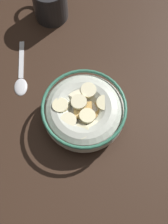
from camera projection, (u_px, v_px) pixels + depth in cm
name	position (u px, v px, depth cm)	size (l,w,h in cm)	color
ground_plane	(84.00, 119.00, 58.16)	(136.74, 136.74, 2.00)	#332116
cereal_bowl	(84.00, 112.00, 54.37)	(15.65, 15.65, 6.00)	beige
spoon	(21.00, 79.00, 60.06)	(11.40, 9.56, 0.80)	silver
coffee_mug	(50.00, 2.00, 62.84)	(10.15, 7.49, 8.07)	#262628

